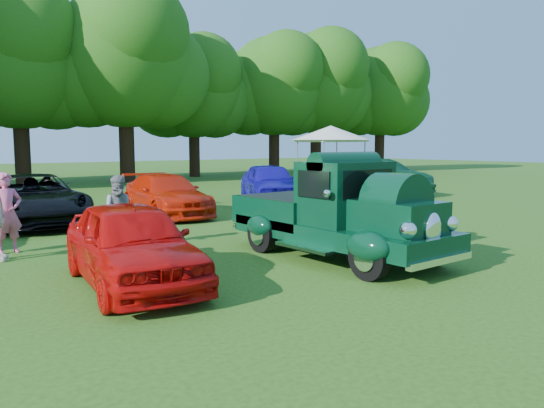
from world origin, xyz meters
TOP-DOWN VIEW (x-y plane):
  - ground at (0.00, 0.00)m, footprint 120.00×120.00m
  - hero_pickup at (0.58, 0.36)m, footprint 2.28×4.89m
  - red_convertible at (-3.47, 0.87)m, footprint 2.14×4.14m
  - back_car_black at (-2.95, 8.73)m, footprint 2.76×5.25m
  - back_car_orange at (0.82, 8.12)m, footprint 2.31×4.64m
  - back_car_blue at (5.54, 8.87)m, footprint 3.63×4.84m
  - back_car_green at (11.50, 8.57)m, footprint 1.67×4.80m
  - spectator_pink at (-4.45, 4.81)m, footprint 0.68×0.53m
  - spectator_grey at (-2.43, 3.83)m, footprint 0.94×0.84m
  - canopy_tent at (13.93, 14.14)m, footprint 5.07×5.07m

SIDE VIEW (x-z plane):
  - ground at x=0.00m, z-range 0.00..0.00m
  - back_car_orange at x=0.82m, z-range 0.00..1.29m
  - red_convertible at x=-3.47m, z-range 0.00..1.35m
  - back_car_black at x=-2.95m, z-range 0.00..1.41m
  - back_car_blue at x=5.54m, z-range 0.00..1.53m
  - back_car_green at x=11.50m, z-range 0.00..1.58m
  - spectator_grey at x=-2.43m, z-range 0.00..1.58m
  - hero_pickup at x=0.58m, z-range -0.13..1.78m
  - spectator_pink at x=-4.45m, z-range 0.00..1.67m
  - canopy_tent at x=13.93m, z-range 1.20..4.47m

